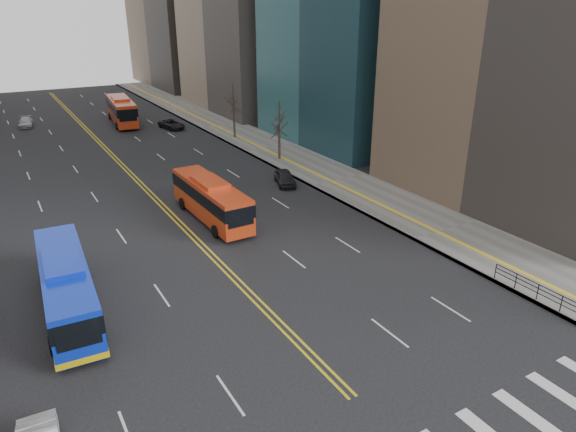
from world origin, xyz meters
The scene contains 10 objects.
sidewalk_right centered at (17.50, 45.00, 0.07)m, with size 7.00×130.00×0.15m, color slate.
centerline centered at (0.00, 55.00, 0.01)m, with size 0.55×100.00×0.01m.
pedestrian_railing centered at (14.30, 6.00, 0.82)m, with size 0.06×6.06×1.02m.
street_trees centered at (-7.18, 34.55, 4.87)m, with size 35.20×47.20×7.60m.
blue_bus centered at (-9.74, 18.86, 1.78)m, with size 3.17×11.71×3.39m.
red_bus_near centered at (2.58, 27.54, 1.91)m, with size 2.90×10.83×3.43m.
red_bus_far centered at (5.47, 68.57, 2.14)m, with size 4.05×12.45×3.85m.
car_dark_mid centered at (12.20, 32.20, 0.70)m, with size 1.65×4.10×1.40m, color black.
car_silver centered at (-7.20, 73.38, 0.64)m, with size 1.81×4.44×1.29m, color #AFAEB4.
car_dark_far centered at (10.59, 61.52, 0.64)m, with size 2.12×4.60×1.28m, color black.
Camera 1 is at (-11.73, -9.19, 16.36)m, focal length 32.00 mm.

